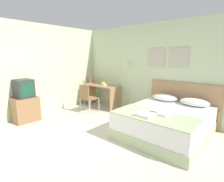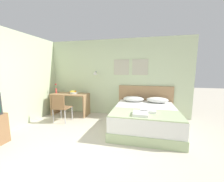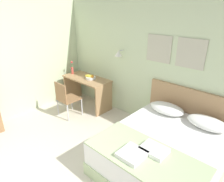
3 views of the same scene
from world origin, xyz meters
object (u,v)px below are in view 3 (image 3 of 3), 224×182
Objects in this scene: folded_towel_near_foot at (154,150)px; desk at (87,86)px; headboard at (191,116)px; flower_vase at (72,69)px; fruit_bowl at (91,77)px; folded_towel_mid_bed at (132,154)px; desk_chair at (65,97)px; pillow_right at (207,123)px; bed at (163,152)px; throw_blanket at (144,155)px; pillow_left at (167,108)px.

desk reaches higher than folded_towel_near_foot.
flower_vase reaches higher than headboard.
fruit_bowl is 0.77× the size of flower_vase.
flower_vase reaches higher than folded_towel_mid_bed.
desk_chair is at bearing 165.93° from folded_towel_mid_bed.
desk is at bearing -178.40° from pillow_right.
headboard is at bearing 142.78° from pillow_right.
bed is at bearing 98.29° from folded_towel_near_foot.
folded_towel_near_foot reaches higher than throw_blanket.
folded_towel_near_foot is 0.28× the size of desk.
fruit_bowl is (-2.47, 1.23, 0.22)m from throw_blanket.
headboard reaches higher than bed.
flower_vase reaches higher than folded_towel_near_foot.
headboard is 1.71m from folded_towel_mid_bed.
desk_chair is at bearing -156.33° from headboard.
folded_towel_mid_bed is at bearing -93.57° from headboard.
headboard is 5.17× the size of flower_vase.
bed is at bearing -62.79° from pillow_left.
pillow_left is (-0.37, -0.28, 0.14)m from headboard.
desk_chair reaches higher than folded_towel_mid_bed.
flower_vase is (-3.14, 0.61, 0.62)m from bed.
folded_towel_near_foot is at bearing 58.25° from folded_towel_mid_bed.
desk is at bearing -177.87° from pillow_left.
pillow_left is 0.74m from pillow_right.
headboard reaches higher than folded_towel_near_foot.
pillow_left is 0.41× the size of throw_blanket.
folded_towel_mid_bed is at bearing -127.95° from throw_blanket.
folded_towel_near_foot is (-0.31, -1.15, -0.03)m from pillow_right.
fruit_bowl is at bearing 153.59° from throw_blanket.
headboard is 5.22× the size of folded_towel_mid_bed.
desk is (-2.60, 0.64, 0.25)m from bed.
flower_vase reaches higher than pillow_right.
fruit_bowl is at bearing 4.36° from flower_vase.
pillow_right is at bearing 1.87° from flower_vase.
bed is at bearing -10.97° from flower_vase.
folded_towel_mid_bed is at bearing -23.36° from flower_vase.
desk_chair reaches higher than throw_blanket.
pillow_right is at bearing 74.97° from folded_towel_near_foot.
throw_blanket is at bearing 52.05° from folded_towel_mid_bed.
pillow_left is (-0.37, 0.72, 0.38)m from bed.
folded_towel_near_foot is at bearing -7.32° from desk_chair.
throw_blanket is at bearing -26.41° from fruit_bowl.
throw_blanket is at bearing -90.00° from headboard.
folded_towel_mid_bed is (-0.11, -1.71, 0.10)m from headboard.
flower_vase is (-3.20, 1.04, 0.27)m from folded_towel_near_foot.
bed is 2.69m from desk.
pillow_right is 1.19m from folded_towel_near_foot.
headboard is 2.70× the size of pillow_left.
fruit_bowl is (-2.47, -0.35, 0.28)m from headboard.
desk is at bearing 3.34° from flower_vase.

